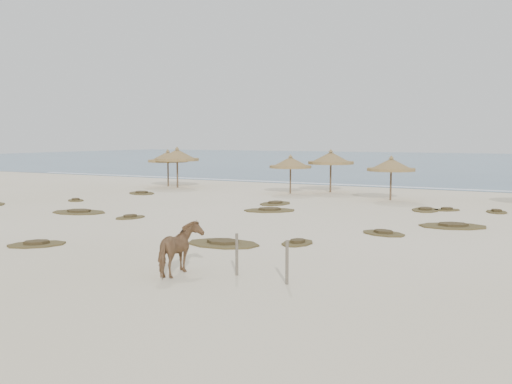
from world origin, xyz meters
TOP-DOWN VIEW (x-y plane):
  - ground at (0.00, 0.00)m, footprint 160.00×160.00m
  - ocean at (0.00, 75.00)m, footprint 200.00×100.00m
  - foam_line at (0.00, 26.00)m, footprint 70.00×0.60m
  - palapa_0 at (-13.42, 18.31)m, footprint 3.75×3.75m
  - palapa_1 at (-12.09, 17.70)m, footprint 4.18×4.18m
  - palapa_2 at (-2.72, 17.60)m, footprint 3.52×3.52m
  - palapa_3 at (-0.69, 19.77)m, footprint 3.33×3.33m
  - palapa_4 at (4.30, 16.75)m, footprint 3.46×3.46m
  - horse at (4.19, -4.47)m, footprint 1.05×1.80m
  - fence_post_near at (7.20, -3.98)m, footprint 0.11×0.11m
  - fence_post_far at (5.59, -3.78)m, footprint 0.11×0.11m
  - scrub_1 at (-7.90, 3.67)m, footprint 3.13×2.36m
  - scrub_2 at (-4.39, 3.44)m, footprint 1.30×1.71m
  - scrub_3 at (0.18, 8.84)m, footprint 3.18×2.91m
  - scrub_4 at (7.28, 4.67)m, footprint 2.13×1.76m
  - scrub_5 at (9.35, 7.85)m, footprint 3.29×2.71m
  - scrub_6 at (-11.46, 12.78)m, footprint 2.95×2.73m
  - scrub_7 at (7.18, 12.76)m, footprint 1.63×2.24m
  - scrub_8 at (-12.06, 7.50)m, footprint 1.63×1.49m
  - scrub_9 at (2.90, -0.12)m, footprint 2.85×1.99m
  - scrub_10 at (10.50, 13.70)m, footprint 1.35×1.72m
  - scrub_11 at (-2.78, -3.34)m, footprint 2.30×2.34m
  - scrub_12 at (5.16, 1.23)m, footprint 1.07×1.58m
  - scrub_13 at (-0.89, 11.66)m, footprint 1.69×2.42m
  - scrub_15 at (8.16, 13.33)m, footprint 1.67×1.60m

SIDE VIEW (x-z plane):
  - ground at x=0.00m, z-range 0.00..0.00m
  - ocean at x=0.00m, z-range 0.00..0.01m
  - foam_line at x=0.00m, z-range 0.00..0.01m
  - scrub_9 at x=2.90m, z-range -0.03..0.13m
  - scrub_11 at x=-2.78m, z-range -0.03..0.13m
  - scrub_12 at x=5.16m, z-range -0.03..0.13m
  - scrub_1 at x=-7.90m, z-range -0.03..0.13m
  - scrub_2 at x=-4.39m, z-range -0.03..0.13m
  - scrub_3 at x=0.18m, z-range -0.03..0.13m
  - scrub_4 at x=7.28m, z-range -0.03..0.13m
  - scrub_5 at x=9.35m, z-range -0.03..0.13m
  - scrub_7 at x=7.18m, z-range -0.03..0.13m
  - scrub_8 at x=-12.06m, z-range -0.03..0.13m
  - scrub_6 at x=-11.46m, z-range -0.03..0.13m
  - scrub_10 at x=10.50m, z-range -0.03..0.13m
  - scrub_13 at x=-0.89m, z-range -0.03..0.13m
  - scrub_15 at x=8.16m, z-range -0.03..0.13m
  - fence_post_near at x=7.20m, z-range 0.00..1.15m
  - fence_post_far at x=5.59m, z-range 0.00..1.16m
  - horse at x=4.19m, z-range 0.00..1.43m
  - palapa_2 at x=-2.72m, z-range 0.73..3.36m
  - palapa_4 at x=4.30m, z-range 0.74..3.44m
  - palapa_0 at x=-13.42m, z-range 0.79..3.65m
  - palapa_3 at x=-0.69m, z-range 0.82..3.79m
  - palapa_1 at x=-12.09m, z-range 0.85..3.93m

